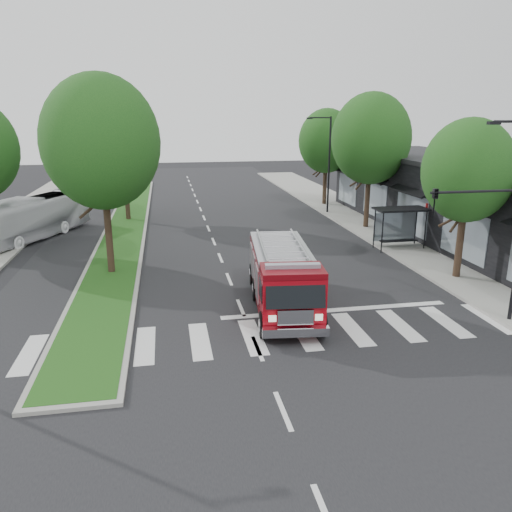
{
  "coord_description": "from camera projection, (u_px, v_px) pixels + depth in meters",
  "views": [
    {
      "loc": [
        -2.99,
        -20.12,
        8.14
      ],
      "look_at": [
        1.01,
        1.82,
        1.8
      ],
      "focal_mm": 35.0,
      "sensor_mm": 36.0,
      "label": 1
    }
  ],
  "objects": [
    {
      "name": "ground",
      "position": [
        241.0,
        308.0,
        21.79
      ],
      "size": [
        140.0,
        140.0,
        0.0
      ],
      "primitive_type": "plane",
      "color": "black",
      "rests_on": "ground"
    },
    {
      "name": "sidewalk_right",
      "position": [
        403.0,
        240.0,
        33.39
      ],
      "size": [
        5.0,
        80.0,
        0.15
      ],
      "primitive_type": "cube",
      "color": "gray",
      "rests_on": "ground"
    },
    {
      "name": "median",
      "position": [
        127.0,
        225.0,
        37.76
      ],
      "size": [
        3.0,
        50.0,
        0.15
      ],
      "color": "gray",
      "rests_on": "ground"
    },
    {
      "name": "storefront_row",
      "position": [
        468.0,
        202.0,
        33.5
      ],
      "size": [
        8.0,
        30.0,
        5.0
      ],
      "primitive_type": "cube",
      "color": "black",
      "rests_on": "ground"
    },
    {
      "name": "bus_shelter",
      "position": [
        399.0,
        217.0,
        30.87
      ],
      "size": [
        3.2,
        1.6,
        2.61
      ],
      "color": "black",
      "rests_on": "ground"
    },
    {
      "name": "tree_right_near",
      "position": [
        468.0,
        171.0,
        24.16
      ],
      "size": [
        4.4,
        4.4,
        8.05
      ],
      "color": "black",
      "rests_on": "ground"
    },
    {
      "name": "tree_right_mid",
      "position": [
        371.0,
        139.0,
        35.24
      ],
      "size": [
        5.6,
        5.6,
        9.72
      ],
      "color": "black",
      "rests_on": "ground"
    },
    {
      "name": "tree_right_far",
      "position": [
        326.0,
        141.0,
        44.89
      ],
      "size": [
        5.0,
        5.0,
        8.73
      ],
      "color": "black",
      "rests_on": "ground"
    },
    {
      "name": "tree_median_near",
      "position": [
        101.0,
        142.0,
        24.57
      ],
      "size": [
        5.8,
        5.8,
        10.16
      ],
      "color": "black",
      "rests_on": "ground"
    },
    {
      "name": "tree_median_far",
      "position": [
        123.0,
        137.0,
        37.9
      ],
      "size": [
        5.6,
        5.6,
        9.72
      ],
      "color": "black",
      "rests_on": "ground"
    },
    {
      "name": "streetlight_right_near",
      "position": [
        505.0,
        210.0,
        18.86
      ],
      "size": [
        4.08,
        0.22,
        8.0
      ],
      "color": "black",
      "rests_on": "ground"
    },
    {
      "name": "streetlight_right_far",
      "position": [
        327.0,
        160.0,
        41.27
      ],
      "size": [
        2.11,
        0.2,
        8.0
      ],
      "color": "black",
      "rests_on": "ground"
    },
    {
      "name": "fire_engine",
      "position": [
        283.0,
        277.0,
        21.61
      ],
      "size": [
        3.29,
        8.32,
        2.81
      ],
      "rotation": [
        0.0,
        0.0,
        -0.11
      ],
      "color": "#61050B",
      "rests_on": "ground"
    },
    {
      "name": "city_bus",
      "position": [
        31.0,
        218.0,
        33.51
      ],
      "size": [
        6.48,
        10.28,
        2.85
      ],
      "primitive_type": "imported",
      "rotation": [
        0.0,
        0.0,
        -0.44
      ],
      "color": "silver",
      "rests_on": "ground"
    }
  ]
}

